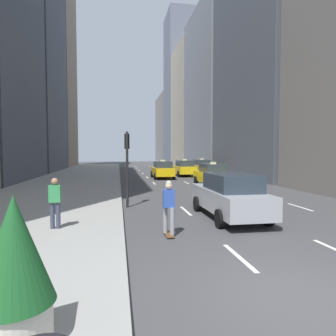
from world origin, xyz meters
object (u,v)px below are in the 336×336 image
at_px(taxi_fourth, 184,168).
at_px(traffic_light_pole, 127,157).
at_px(taxi_third, 212,175).
at_px(planter_with_shrub, 15,268).
at_px(taxi_second, 163,170).
at_px(pedestrian_mid_block, 55,200).
at_px(taxi_lead, 201,167).
at_px(sedan_black_near, 230,196).
at_px(skateboarder, 169,205).

relative_size(taxi_fourth, traffic_light_pole, 1.22).
bearing_deg(traffic_light_pole, taxi_third, 49.29).
relative_size(planter_with_shrub, traffic_light_pole, 0.54).
bearing_deg(planter_with_shrub, taxi_third, 65.01).
bearing_deg(planter_with_shrub, taxi_second, 77.44).
distance_m(taxi_third, planter_with_shrub, 20.08).
bearing_deg(taxi_third, pedestrian_mid_block, -127.20).
bearing_deg(taxi_lead, planter_with_shrub, -109.95).
height_order(taxi_lead, taxi_third, same).
xyz_separation_m(taxi_lead, pedestrian_mid_block, (-12.00, -25.01, 0.19)).
relative_size(taxi_second, planter_with_shrub, 2.26).
bearing_deg(traffic_light_pole, pedestrian_mid_block, -119.79).
bearing_deg(sedan_black_near, taxi_fourth, 82.34).
xyz_separation_m(taxi_fourth, pedestrian_mid_block, (-9.20, -22.01, 0.19)).
xyz_separation_m(taxi_fourth, planter_with_shrub, (-8.48, -28.08, 0.27)).
bearing_deg(taxi_third, taxi_lead, 77.74).
height_order(taxi_third, sedan_black_near, taxi_third).
bearing_deg(planter_with_shrub, sedan_black_near, 51.92).
distance_m(taxi_third, taxi_fourth, 9.88).
distance_m(taxi_lead, sedan_black_near, 24.48).
distance_m(taxi_second, traffic_light_pole, 15.74).
distance_m(taxi_third, sedan_black_near, 11.30).
relative_size(taxi_second, pedestrian_mid_block, 2.67).
distance_m(skateboarder, traffic_light_pole, 5.52).
bearing_deg(taxi_lead, taxi_second, -135.16).
distance_m(sedan_black_near, planter_with_shrub, 9.22).
distance_m(taxi_fourth, sedan_black_near, 21.02).
relative_size(taxi_lead, skateboarder, 2.52).
bearing_deg(sedan_black_near, taxi_third, 75.65).
bearing_deg(planter_with_shrub, taxi_lead, 70.05).
xyz_separation_m(taxi_lead, skateboarder, (-8.42, -25.93, 0.08)).
distance_m(taxi_third, pedestrian_mid_block, 15.22).
height_order(taxi_fourth, pedestrian_mid_block, taxi_fourth).
distance_m(taxi_second, taxi_third, 7.84).
bearing_deg(taxi_third, planter_with_shrub, -114.99).
relative_size(taxi_second, skateboarder, 2.52).
height_order(taxi_second, taxi_third, same).
xyz_separation_m(skateboarder, planter_with_shrub, (-2.87, -5.15, 0.19)).
height_order(sedan_black_near, planter_with_shrub, planter_with_shrub).
distance_m(taxi_fourth, skateboarder, 23.61).
bearing_deg(sedan_black_near, planter_with_shrub, -128.08).
distance_m(taxi_lead, taxi_fourth, 4.11).
bearing_deg(sedan_black_near, taxi_second, 90.00).
bearing_deg(taxi_second, skateboarder, -97.87).
bearing_deg(taxi_lead, pedestrian_mid_block, -115.63).
relative_size(skateboarder, pedestrian_mid_block, 1.06).
bearing_deg(traffic_light_pole, taxi_fourth, 69.16).
distance_m(skateboarder, pedestrian_mid_block, 3.70).
bearing_deg(planter_with_shrub, skateboarder, 60.91).
relative_size(skateboarder, planter_with_shrub, 0.89).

